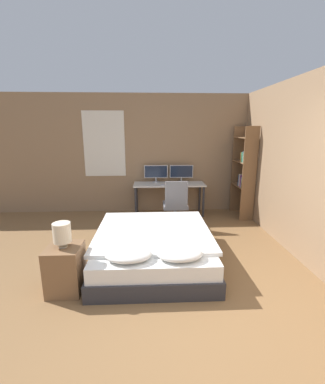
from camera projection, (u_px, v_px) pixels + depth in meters
ground_plane at (203, 331)px, 2.50m from camera, size 20.00×20.00×0.00m
wall_back at (171, 154)px, 5.98m from camera, size 12.00×0.08×2.70m
wall_side_right at (305, 170)px, 3.72m from camera, size 0.06×12.00×2.70m
bed at (154, 247)px, 3.76m from camera, size 1.66×1.92×0.55m
nightstand at (66, 269)px, 3.09m from camera, size 0.40×0.43×0.57m
bedside_lamp at (62, 233)px, 2.98m from camera, size 0.21×0.21×0.30m
desk at (169, 187)px, 5.81m from camera, size 1.60×0.55×0.73m
monitor_left at (156, 172)px, 5.89m from camera, size 0.54×0.16×0.39m
monitor_right at (181, 172)px, 5.92m from camera, size 0.54×0.16×0.39m
keyboard at (170, 185)px, 5.62m from camera, size 0.39×0.13×0.02m
computer_mouse at (183, 184)px, 5.63m from camera, size 0.07×0.05×0.04m
office_chair at (175, 207)px, 5.20m from camera, size 0.52×0.52×0.95m
bookshelf at (245, 170)px, 5.58m from camera, size 0.29×0.73×1.98m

